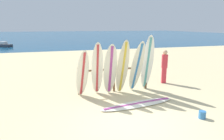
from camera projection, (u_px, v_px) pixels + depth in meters
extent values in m
plane|color=beige|center=(132.00, 124.00, 5.78)|extent=(120.00, 120.00, 0.00)
cube|color=navy|center=(60.00, 35.00, 60.12)|extent=(120.00, 80.00, 0.01)
cylinder|color=brown|center=(79.00, 81.00, 8.15)|extent=(0.09, 0.09, 1.13)
cylinder|color=brown|center=(114.00, 79.00, 8.56)|extent=(0.09, 0.09, 1.13)
cylinder|color=brown|center=(146.00, 76.00, 8.98)|extent=(0.09, 0.09, 1.13)
cylinder|color=brown|center=(114.00, 69.00, 8.47)|extent=(3.10, 0.08, 0.08)
ellipsoid|color=white|center=(83.00, 74.00, 7.70)|extent=(0.60, 0.84, 1.93)
cube|color=#B73338|center=(83.00, 74.00, 7.70)|extent=(0.21, 0.73, 1.78)
ellipsoid|color=white|center=(97.00, 69.00, 7.95)|extent=(0.53, 0.78, 2.20)
cube|color=#B73338|center=(97.00, 69.00, 7.95)|extent=(0.14, 0.71, 2.03)
ellipsoid|color=silver|center=(110.00, 70.00, 8.02)|extent=(0.56, 0.62, 2.12)
cube|color=#A53F8C|center=(110.00, 70.00, 8.02)|extent=(0.10, 0.58, 1.96)
ellipsoid|color=beige|center=(123.00, 67.00, 8.09)|extent=(0.58, 0.74, 2.27)
cube|color=gold|center=(123.00, 67.00, 8.09)|extent=(0.17, 0.65, 2.10)
ellipsoid|color=silver|center=(137.00, 67.00, 8.27)|extent=(0.58, 0.98, 2.22)
cube|color=#3372B2|center=(137.00, 67.00, 8.27)|extent=(0.15, 0.89, 2.05)
ellipsoid|color=white|center=(147.00, 63.00, 8.53)|extent=(0.60, 0.86, 2.44)
cube|color=teal|center=(147.00, 63.00, 8.53)|extent=(0.20, 0.75, 2.25)
ellipsoid|color=white|center=(138.00, 104.00, 7.19)|extent=(2.93, 0.97, 0.07)
cube|color=#A53F8C|center=(138.00, 104.00, 7.19)|extent=(2.64, 0.46, 0.08)
cube|color=#D8333F|center=(164.00, 75.00, 9.88)|extent=(0.25, 0.20, 0.77)
cube|color=#D8333F|center=(165.00, 61.00, 9.72)|extent=(0.30, 0.24, 0.65)
sphere|color=tan|center=(165.00, 52.00, 9.63)|extent=(0.22, 0.22, 0.22)
cube|color=#333842|center=(3.00, 46.00, 26.68)|extent=(2.46, 2.19, 0.35)
cube|color=silver|center=(3.00, 43.00, 26.60)|extent=(1.08, 1.04, 0.36)
cylinder|color=#3372B2|center=(202.00, 115.00, 6.13)|extent=(0.21, 0.21, 0.24)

